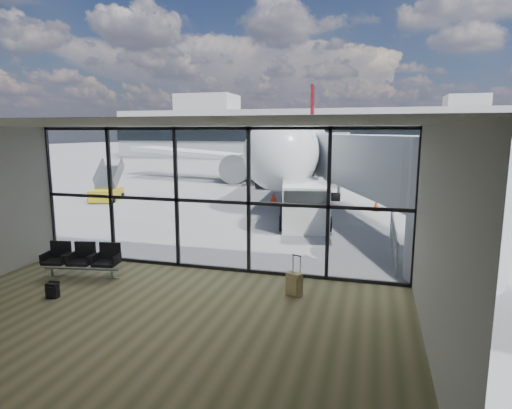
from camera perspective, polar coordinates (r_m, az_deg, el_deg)
The scene contains 22 objects.
ground at distance 52.67m, azimuth 10.29°, elevation 4.77°, with size 220.00×220.00×0.00m, color slate.
lounge_shell at distance 9.06m, azimuth -17.12°, elevation -1.48°, with size 12.02×8.01×4.51m.
glass_curtain_wall at distance 13.36m, azimuth -5.92°, elevation 0.62°, with size 12.10×0.12×4.50m.
jet_bridge at distance 19.40m, azimuth 15.74°, elevation 4.64°, with size 8.00×16.50×4.33m.
apron_railing at distance 16.19m, azimuth 17.87°, elevation -3.72°, with size 0.06×5.46×1.11m.
far_terminal at distance 74.44m, azimuth 11.56°, elevation 9.36°, with size 80.00×12.20×11.00m.
tree_0 at distance 97.91m, azimuth -15.23°, elevation 9.49°, with size 4.95×4.95×7.12m.
tree_1 at distance 95.00m, azimuth -12.08°, elevation 9.99°, with size 5.61×5.61×8.07m.
tree_2 at distance 92.39m, azimuth -8.74°, elevation 10.49°, with size 6.27×6.27×9.03m.
tree_3 at distance 90.09m, azimuth -5.19°, elevation 9.80°, with size 4.95×4.95×7.12m.
tree_4 at distance 88.15m, azimuth -1.48°, elevation 10.24°, with size 5.61×5.61×8.07m.
tree_5 at distance 86.59m, azimuth 2.38°, elevation 10.66°, with size 6.27×6.27×9.03m.
seating_row at distance 14.05m, azimuth -22.06°, elevation -6.60°, with size 2.32×0.99×1.03m.
backpack at distance 12.65m, azimuth -25.51°, elevation -10.31°, with size 0.32×0.30×0.45m.
suitcase at distance 11.64m, azimuth 5.08°, elevation -10.49°, with size 0.46×0.39×1.10m.
airliner at distance 39.61m, azimuth 6.26°, elevation 7.81°, with size 34.00×39.50×10.18m.
service_van at distance 20.15m, azimuth 6.46°, elevation 0.17°, with size 2.97×4.95×2.02m.
belt_loader at distance 34.52m, azimuth 1.69°, elevation 3.45°, with size 1.69×3.99×1.81m.
mobile_stairs at distance 28.92m, azimuth -19.27°, elevation 1.50°, with size 2.15×3.26×2.11m.
traffic_cone_a at distance 27.07m, azimuth 2.38°, elevation 1.05°, with size 0.43×0.43×0.61m.
traffic_cone_b at distance 27.23m, azimuth 8.56°, elevation 0.99°, with size 0.42×0.42×0.60m.
traffic_cone_c at distance 24.60m, azimuth 15.72°, elevation -0.17°, with size 0.43×0.43×0.61m.
Camera 1 is at (4.85, -12.27, 4.33)m, focal length 30.00 mm.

